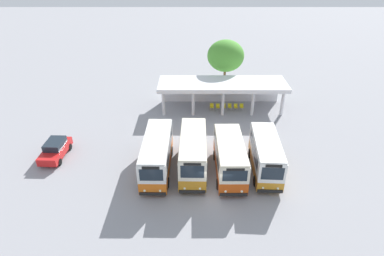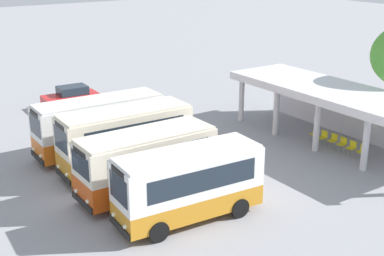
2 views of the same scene
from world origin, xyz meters
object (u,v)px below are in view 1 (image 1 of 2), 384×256
at_px(city_bus_second_in_row, 192,152).
at_px(waiting_chair_fourth_seat, 228,106).
at_px(waiting_chair_fifth_seat, 234,106).
at_px(city_bus_fourth_amber, 264,154).
at_px(city_bus_nearest_orange, 156,154).
at_px(waiting_chair_middle_seat, 222,106).
at_px(parked_car_flank, 54,150).
at_px(waiting_chair_far_end_seat, 240,106).
at_px(waiting_chair_second_from_end, 216,106).
at_px(waiting_chair_end_by_column, 210,106).
at_px(city_bus_middle_cream, 228,157).

height_order(city_bus_second_in_row, waiting_chair_fourth_seat, city_bus_second_in_row).
height_order(city_bus_second_in_row, waiting_chair_fifth_seat, city_bus_second_in_row).
bearing_deg(city_bus_fourth_amber, city_bus_nearest_orange, 179.18).
bearing_deg(waiting_chair_middle_seat, city_bus_fourth_amber, -78.19).
height_order(parked_car_flank, waiting_chair_middle_seat, parked_car_flank).
height_order(city_bus_fourth_amber, waiting_chair_fifth_seat, city_bus_fourth_amber).
xyz_separation_m(waiting_chair_fourth_seat, waiting_chair_far_end_seat, (1.44, -0.02, 0.00)).
bearing_deg(waiting_chair_second_from_end, city_bus_second_in_row, -104.54).
height_order(city_bus_nearest_orange, waiting_chair_second_from_end, city_bus_nearest_orange).
xyz_separation_m(waiting_chair_second_from_end, waiting_chair_middle_seat, (0.72, 0.06, 0.00)).
height_order(waiting_chair_end_by_column, waiting_chair_fourth_seat, same).
bearing_deg(waiting_chair_far_end_seat, waiting_chair_end_by_column, 179.38).
xyz_separation_m(city_bus_middle_cream, waiting_chair_fourth_seat, (1.35, 12.25, -1.23)).
bearing_deg(city_bus_second_in_row, parked_car_flank, 171.03).
bearing_deg(city_bus_nearest_orange, city_bus_second_in_row, 1.02).
relative_size(waiting_chair_middle_seat, waiting_chair_far_end_seat, 1.00).
relative_size(city_bus_second_in_row, waiting_chair_middle_seat, 8.25).
bearing_deg(waiting_chair_end_by_column, parked_car_flank, -147.39).
bearing_deg(waiting_chair_end_by_column, city_bus_fourth_amber, -71.76).
bearing_deg(waiting_chair_fourth_seat, waiting_chair_second_from_end, -178.11).
height_order(city_bus_nearest_orange, city_bus_second_in_row, city_bus_second_in_row).
height_order(waiting_chair_end_by_column, waiting_chair_fifth_seat, same).
bearing_deg(waiting_chair_fifth_seat, city_bus_second_in_row, -113.93).
xyz_separation_m(city_bus_second_in_row, parked_car_flank, (-12.91, 2.04, -1.05)).
xyz_separation_m(waiting_chair_middle_seat, waiting_chair_far_end_seat, (2.16, -0.03, 0.00)).
distance_m(city_bus_second_in_row, city_bus_middle_cream, 3.17).
height_order(city_bus_middle_cream, waiting_chair_middle_seat, city_bus_middle_cream).
relative_size(city_bus_nearest_orange, waiting_chair_fifth_seat, 8.70).
height_order(city_bus_second_in_row, waiting_chair_far_end_seat, city_bus_second_in_row).
height_order(city_bus_middle_cream, parked_car_flank, city_bus_middle_cream).
xyz_separation_m(city_bus_middle_cream, waiting_chair_far_end_seat, (2.79, 12.23, -1.23)).
height_order(city_bus_middle_cream, waiting_chair_end_by_column, city_bus_middle_cream).
relative_size(city_bus_fourth_amber, waiting_chair_second_from_end, 7.76).
relative_size(waiting_chair_end_by_column, waiting_chair_fourth_seat, 1.00).
bearing_deg(waiting_chair_far_end_seat, parked_car_flank, -152.75).
relative_size(city_bus_middle_cream, waiting_chair_second_from_end, 7.84).
distance_m(city_bus_second_in_row, waiting_chair_middle_seat, 12.43).
height_order(waiting_chair_second_from_end, waiting_chair_fourth_seat, same).
distance_m(city_bus_nearest_orange, parked_car_flank, 10.05).
distance_m(city_bus_nearest_orange, waiting_chair_middle_seat, 13.74).
height_order(waiting_chair_second_from_end, waiting_chair_fifth_seat, same).
bearing_deg(city_bus_nearest_orange, waiting_chair_middle_seat, 59.79).
bearing_deg(parked_car_flank, city_bus_fourth_amber, -6.63).
distance_m(city_bus_second_in_row, waiting_chair_end_by_column, 12.07).
distance_m(waiting_chair_second_from_end, waiting_chair_fourth_seat, 1.44).
bearing_deg(waiting_chair_second_from_end, waiting_chair_fourth_seat, 1.89).
distance_m(city_bus_middle_cream, waiting_chair_middle_seat, 12.34).
bearing_deg(waiting_chair_fourth_seat, waiting_chair_far_end_seat, -0.62).
height_order(city_bus_nearest_orange, waiting_chair_far_end_seat, city_bus_nearest_orange).
xyz_separation_m(city_bus_second_in_row, waiting_chair_second_from_end, (3.03, 11.70, -1.35)).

